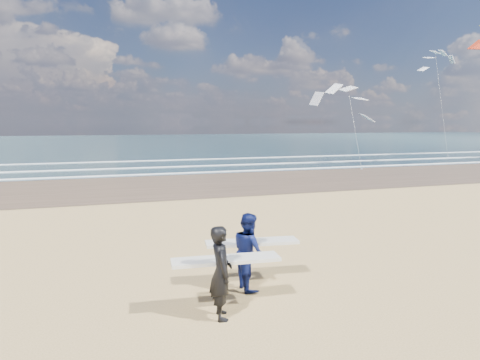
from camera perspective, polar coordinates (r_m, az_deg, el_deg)
name	(u,v)px	position (r m, az deg, el deg)	size (l,w,h in m)	color
wet_sand_strip	(415,173)	(35.01, 22.29, 0.92)	(220.00, 12.00, 0.01)	brown
ocean	(223,142)	(83.68, -2.34, 5.13)	(220.00, 100.00, 0.02)	#1B343C
foam_breakers	(343,161)	(43.15, 13.63, 2.52)	(220.00, 11.70, 0.05)	white
surfer_near	(222,271)	(8.52, -2.46, -11.97)	(2.24, 1.06, 1.84)	black
surfer_far	(249,250)	(9.93, 1.23, -9.36)	(2.25, 1.20, 1.77)	#0D164A
kite_1	(352,112)	(38.49, 14.72, 8.70)	(6.42, 4.81, 7.98)	slate
kite_5	(440,96)	(55.25, 25.16, 10.15)	(5.05, 4.66, 12.96)	slate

